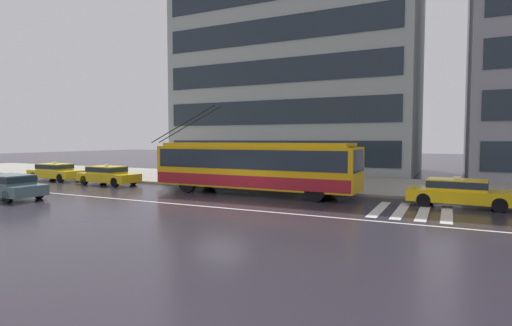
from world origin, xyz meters
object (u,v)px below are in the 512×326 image
at_px(private_car_oncoming, 8,185).
at_px(bus_shelter, 276,155).
at_px(taxi_far_behind, 56,171).
at_px(taxi_queued_behind_bus, 108,174).
at_px(pedestrian_approaching_curb, 245,169).
at_px(pedestrian_at_shelter, 323,163).
at_px(taxi_ahead_of_bus, 459,192).
at_px(trolleybus, 254,166).

distance_m(private_car_oncoming, bus_shelter, 15.08).
bearing_deg(taxi_far_behind, taxi_queued_behind_bus, -3.77).
xyz_separation_m(taxi_queued_behind_bus, pedestrian_approaching_curb, (8.22, 4.53, 0.37)).
relative_size(bus_shelter, pedestrian_at_shelter, 1.83).
bearing_deg(taxi_ahead_of_bus, pedestrian_at_shelter, 158.79).
relative_size(taxi_queued_behind_bus, private_car_oncoming, 1.02).
distance_m(trolleybus, pedestrian_approaching_curb, 5.20).
xyz_separation_m(taxi_ahead_of_bus, pedestrian_approaching_curb, (-13.17, 4.12, 0.37)).
distance_m(taxi_queued_behind_bus, taxi_ahead_of_bus, 21.39).
bearing_deg(bus_shelter, pedestrian_approaching_curb, 160.72).
relative_size(taxi_ahead_of_bus, pedestrian_approaching_curb, 2.93).
height_order(trolleybus, pedestrian_at_shelter, trolleybus).
distance_m(taxi_far_behind, pedestrian_at_shelter, 20.08).
distance_m(trolleybus, bus_shelter, 3.45).
bearing_deg(private_car_oncoming, pedestrian_at_shelter, 36.98).
xyz_separation_m(bus_shelter, pedestrian_approaching_curb, (-2.70, 0.94, -1.04)).
relative_size(private_car_oncoming, bus_shelter, 1.26).
distance_m(trolleybus, pedestrian_at_shelter, 4.34).
relative_size(pedestrian_at_shelter, pedestrian_approaching_curb, 1.22).
xyz_separation_m(private_car_oncoming, pedestrian_at_shelter, (13.73, 10.34, 0.98)).
distance_m(taxi_ahead_of_bus, bus_shelter, 11.03).
bearing_deg(pedestrian_approaching_curb, trolleybus, -57.17).
distance_m(taxi_ahead_of_bus, taxi_far_behind, 27.13).
height_order(taxi_queued_behind_bus, taxi_far_behind, same).
bearing_deg(bus_shelter, taxi_queued_behind_bus, -161.84).
height_order(trolleybus, private_car_oncoming, trolleybus).
distance_m(taxi_ahead_of_bus, pedestrian_at_shelter, 7.87).
height_order(taxi_far_behind, pedestrian_at_shelter, pedestrian_at_shelter).
distance_m(bus_shelter, pedestrian_approaching_curb, 3.05).
relative_size(taxi_queued_behind_bus, taxi_ahead_of_bus, 0.97).
height_order(taxi_queued_behind_bus, pedestrian_approaching_curb, pedestrian_approaching_curb).
height_order(bus_shelter, pedestrian_approaching_curb, bus_shelter).
bearing_deg(pedestrian_at_shelter, bus_shelter, 173.72).
bearing_deg(bus_shelter, pedestrian_at_shelter, -6.28).
xyz_separation_m(trolleybus, taxi_queued_behind_bus, (-11.02, -0.18, -0.89)).
xyz_separation_m(taxi_queued_behind_bus, private_car_oncoming, (0.38, -7.11, -0.00)).
distance_m(taxi_far_behind, pedestrian_approaching_curb, 14.57).
bearing_deg(pedestrian_at_shelter, taxi_far_behind, -171.83).
height_order(taxi_queued_behind_bus, private_car_oncoming, taxi_queued_behind_bus).
xyz_separation_m(trolleybus, bus_shelter, (-0.10, 3.40, 0.52)).
height_order(trolleybus, bus_shelter, trolleybus).
distance_m(taxi_queued_behind_bus, bus_shelter, 11.58).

